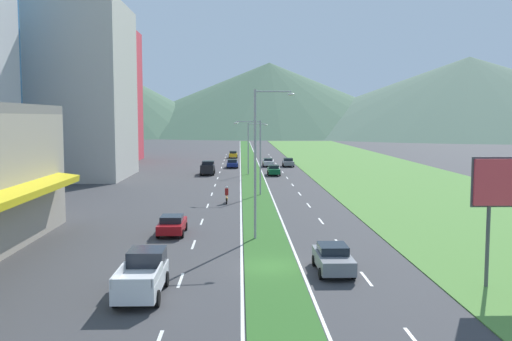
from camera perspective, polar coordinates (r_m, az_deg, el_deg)
The scene contains 50 objects.
ground_plane at distance 34.09m, azimuth 1.54°, elevation -9.70°, with size 600.00×600.00×0.00m, color #38383A.
grass_median at distance 93.31m, azimuth -0.50°, elevation -0.07°, with size 3.20×240.00×0.06m, color #2D6023.
grass_verge_right at distance 95.95m, azimuth 11.89°, elevation -0.04°, with size 24.00×240.00×0.06m, color #518438.
lane_dash_left_2 at distance 31.72m, azimuth -7.60°, elevation -10.89°, with size 0.16×2.80×0.01m, color silver.
lane_dash_left_3 at distance 40.12m, azimuth -6.30°, elevation -7.42°, with size 0.16×2.80×0.01m, color silver.
lane_dash_left_4 at distance 48.63m, azimuth -5.47°, elevation -5.15°, with size 0.16×2.80×0.01m, color silver.
lane_dash_left_5 at distance 57.20m, azimuth -4.89°, elevation -3.56°, with size 0.16×2.80×0.01m, color silver.
lane_dash_left_6 at distance 65.80m, azimuth -4.46°, elevation -2.39°, with size 0.16×2.80×0.01m, color silver.
lane_dash_left_7 at distance 74.43m, azimuth -4.14°, elevation -1.48°, with size 0.16×2.80×0.01m, color silver.
lane_dash_left_8 at distance 83.08m, azimuth -3.88°, elevation -0.77°, with size 0.16×2.80×0.01m, color silver.
lane_dash_left_9 at distance 91.74m, azimuth -3.67°, elevation -0.19°, with size 0.16×2.80×0.01m, color silver.
lane_dash_left_10 at distance 100.40m, azimuth -3.49°, elevation 0.29°, with size 0.16×2.80×0.01m, color silver.
lane_dash_left_11 at distance 109.08m, azimuth -3.35°, elevation 0.69°, with size 0.16×2.80×0.01m, color silver.
lane_dash_left_12 at distance 117.75m, azimuth -3.22°, elevation 1.04°, with size 0.16×2.80×0.01m, color silver.
lane_dash_left_13 at distance 126.44m, azimuth -3.11°, elevation 1.34°, with size 0.16×2.80×0.01m, color silver.
lane_dash_left_14 at distance 135.12m, azimuth -3.02°, elevation 1.59°, with size 0.16×2.80×0.01m, color silver.
lane_dash_right_1 at distance 24.34m, azimuth 15.70°, elevation -16.17°, with size 0.16×2.80×0.01m, color silver.
lane_dash_right_2 at distance 32.31m, azimuth 11.03°, elevation -10.64°, with size 0.16×2.80×0.01m, color silver.
lane_dash_right_3 at distance 40.59m, azimuth 8.32°, elevation -7.29°, with size 0.16×2.80×0.01m, color silver.
lane_dash_right_4 at distance 49.01m, azimuth 6.56°, elevation -5.08°, with size 0.16×2.80×0.01m, color silver.
lane_dash_right_5 at distance 57.53m, azimuth 5.32°, elevation -3.51°, with size 0.16×2.80×0.01m, color silver.
lane_dash_right_6 at distance 66.09m, azimuth 4.41°, elevation -2.35°, with size 0.16×2.80×0.01m, color silver.
lane_dash_right_7 at distance 74.68m, azimuth 3.71°, elevation -1.46°, with size 0.16×2.80×0.01m, color silver.
lane_dash_right_8 at distance 83.30m, azimuth 3.15°, elevation -0.75°, with size 0.16×2.80×0.01m, color silver.
lane_dash_right_9 at distance 91.94m, azimuth 2.70°, elevation -0.17°, with size 0.16×2.80×0.01m, color silver.
lane_dash_right_10 at distance 100.59m, azimuth 2.32°, elevation 0.31°, with size 0.16×2.80×0.01m, color silver.
lane_dash_right_11 at distance 109.25m, azimuth 2.01°, elevation 0.71°, with size 0.16×2.80×0.01m, color silver.
lane_dash_right_12 at distance 117.91m, azimuth 1.74°, elevation 1.05°, with size 0.16×2.80×0.01m, color silver.
lane_dash_right_13 at distance 126.59m, azimuth 1.51°, elevation 1.35°, with size 0.16×2.80×0.01m, color silver.
lane_dash_right_14 at distance 135.26m, azimuth 1.31°, elevation 1.60°, with size 0.16×2.80×0.01m, color silver.
edge_line_median_left at distance 93.29m, azimuth -1.57°, elevation -0.09°, with size 0.16×240.00×0.01m, color silver.
edge_line_median_right at distance 93.36m, azimuth 0.57°, elevation -0.08°, with size 0.16×240.00×0.01m, color silver.
domed_building at distance 88.26m, azimuth -18.45°, elevation 8.75°, with size 17.21×17.21×35.53m.
midrise_colored at distance 118.69m, azimuth -16.32°, elevation 7.25°, with size 17.86×17.86×26.45m, color #D83847.
hill_far_left at distance 299.76m, azimuth -15.83°, elevation 7.05°, with size 143.54×143.54×37.49m, color #47664C.
hill_far_center at distance 311.37m, azimuth 1.34°, elevation 7.27°, with size 188.28×188.28×38.51m, color #47664C.
hill_far_right at distance 314.52m, azimuth 20.59°, elevation 7.05°, with size 226.23×226.23×40.00m, color #516B56.
street_lamp_near at distance 40.87m, azimuth 0.31°, elevation 1.57°, with size 2.98×0.49×10.86m.
street_lamp_mid at distance 64.35m, azimuth 0.11°, elevation 1.90°, with size 3.14×0.36×8.54m.
street_lamp_far at distance 87.74m, azimuth -0.54°, elevation 2.65°, with size 3.11×0.35×8.03m.
car_0 at distance 124.27m, azimuth -2.31°, elevation 1.62°, with size 1.91×4.15×1.52m.
car_1 at distance 100.22m, azimuth -2.39°, elevation 0.72°, with size 2.03×4.78×1.50m.
car_2 at distance 102.49m, azimuth 3.25°, elevation 0.83°, with size 1.99×4.13×1.54m.
car_3 at distance 102.66m, azimuth 1.22°, elevation 0.84°, with size 1.94×4.41×1.47m.
car_4 at distance 87.06m, azimuth 1.79°, elevation 0.04°, with size 1.90×4.35×1.55m.
car_5 at distance 43.69m, azimuth -8.43°, elevation -5.39°, with size 2.01×4.49×1.46m.
car_6 at distance 33.16m, azimuth 7.75°, elevation -8.74°, with size 2.01×4.54×1.57m.
pickup_truck_0 at distance 88.72m, azimuth -4.87°, elevation 0.25°, with size 2.18×5.40×2.00m.
pickup_truck_1 at distance 29.42m, azimuth -11.29°, elevation -10.27°, with size 2.18×5.40×2.00m.
motorcycle_rider at distance 58.74m, azimuth -2.97°, elevation -2.58°, with size 0.36×2.00×1.80m.
Camera 1 is at (-1.85, -32.87, 8.85)m, focal length 39.77 mm.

